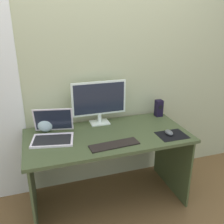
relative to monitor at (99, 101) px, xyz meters
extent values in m
plane|color=brown|center=(0.00, -0.26, -0.94)|extent=(8.00, 8.00, 0.00)
cube|color=#B3B68D|center=(0.00, 0.14, 0.31)|extent=(6.00, 0.04, 2.50)
cube|color=#414E2E|center=(0.00, -0.26, -0.24)|extent=(1.43, 0.70, 0.03)
cube|color=#465131|center=(-0.68, -0.26, -0.60)|extent=(0.02, 0.66, 0.68)
cube|color=#434F2B|center=(0.68, -0.26, -0.60)|extent=(0.02, 0.66, 0.68)
cube|color=white|center=(0.00, 0.00, -0.22)|extent=(0.18, 0.14, 0.01)
cylinder|color=white|center=(0.00, 0.00, -0.18)|extent=(0.04, 0.04, 0.08)
cube|color=white|center=(0.00, 0.00, 0.02)|extent=(0.52, 0.02, 0.32)
cube|color=#1E2333|center=(0.00, -0.01, 0.02)|extent=(0.49, 0.00, 0.29)
cube|color=black|center=(0.63, 0.00, -0.14)|extent=(0.07, 0.07, 0.17)
cylinder|color=black|center=(0.63, -0.04, -0.12)|extent=(0.05, 0.00, 0.05)
cube|color=white|center=(-0.47, -0.24, -0.22)|extent=(0.38, 0.30, 0.02)
cube|color=black|center=(-0.47, -0.25, -0.21)|extent=(0.33, 0.24, 0.00)
cube|color=white|center=(-0.44, -0.09, -0.10)|extent=(0.34, 0.14, 0.23)
cube|color=#1E2333|center=(-0.44, -0.09, -0.10)|extent=(0.32, 0.12, 0.20)
sphere|color=silver|center=(-0.51, -0.02, -0.16)|extent=(0.15, 0.15, 0.15)
cube|color=black|center=(-0.01, -0.47, -0.23)|extent=(0.42, 0.15, 0.01)
cube|color=black|center=(0.53, -0.45, -0.23)|extent=(0.25, 0.20, 0.00)
ellipsoid|color=#515456|center=(0.51, -0.43, -0.21)|extent=(0.07, 0.10, 0.04)
camera|label=1|loc=(-0.57, -2.14, 0.74)|focal=39.63mm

